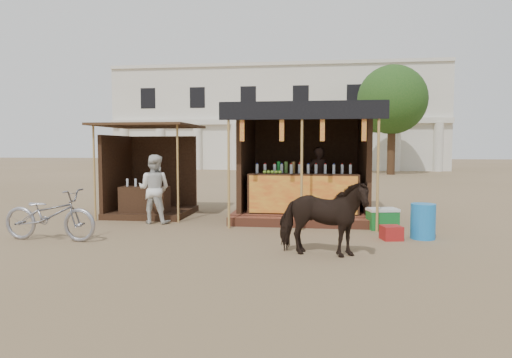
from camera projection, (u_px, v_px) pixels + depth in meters
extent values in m
plane|color=#846B4C|center=(244.00, 244.00, 8.50)|extent=(120.00, 120.00, 0.00)
cube|color=brown|center=(304.00, 212.00, 11.82)|extent=(3.40, 2.80, 0.22)
cube|color=brown|center=(302.00, 222.00, 10.29)|extent=(3.40, 0.35, 0.20)
cube|color=#392415|center=(303.00, 194.00, 10.84)|extent=(2.60, 0.55, 0.95)
cube|color=red|center=(303.00, 195.00, 10.55)|extent=(2.50, 0.02, 0.88)
cube|color=#392415|center=(306.00, 159.00, 12.95)|extent=(3.00, 0.12, 2.50)
cube|color=#392415|center=(247.00, 160.00, 11.92)|extent=(0.12, 2.50, 2.50)
cube|color=#392415|center=(364.00, 160.00, 11.52)|extent=(0.12, 2.50, 2.50)
cube|color=black|center=(305.00, 109.00, 11.43)|extent=(3.60, 3.60, 0.06)
cube|color=black|center=(302.00, 111.00, 9.68)|extent=(3.60, 0.06, 0.36)
cylinder|color=tan|center=(229.00, 166.00, 10.02)|extent=(0.06, 0.06, 2.75)
cylinder|color=tan|center=(302.00, 167.00, 9.80)|extent=(0.06, 0.06, 2.75)
cylinder|color=tan|center=(378.00, 167.00, 9.58)|extent=(0.06, 0.06, 2.75)
cube|color=red|center=(242.00, 129.00, 9.92)|extent=(0.10, 0.02, 0.55)
cube|color=red|center=(282.00, 128.00, 9.80)|extent=(0.10, 0.02, 0.55)
cube|color=red|center=(322.00, 128.00, 9.68)|extent=(0.10, 0.02, 0.55)
cube|color=red|center=(364.00, 128.00, 9.56)|extent=(0.10, 0.02, 0.55)
imported|color=black|center=(318.00, 178.00, 11.80)|extent=(0.61, 0.44, 1.58)
cube|color=#392415|center=(152.00, 212.00, 12.06)|extent=(2.00, 2.00, 0.15)
cube|color=#392415|center=(164.00, 173.00, 12.93)|extent=(1.90, 0.10, 2.10)
cube|color=#392415|center=(117.00, 175.00, 12.12)|extent=(0.10, 1.90, 2.10)
cube|color=#472D19|center=(149.00, 126.00, 11.80)|extent=(2.40, 2.40, 0.06)
cylinder|color=tan|center=(94.00, 173.00, 11.09)|extent=(0.05, 0.05, 2.35)
cylinder|color=tan|center=(178.00, 173.00, 10.80)|extent=(0.05, 0.05, 2.35)
cube|color=#392415|center=(145.00, 202.00, 11.55)|extent=(1.20, 0.50, 0.80)
imported|color=black|center=(322.00, 218.00, 7.50)|extent=(1.60, 0.91, 1.28)
imported|color=#929199|center=(50.00, 215.00, 8.77)|extent=(1.92, 0.74, 1.00)
imported|color=silver|center=(154.00, 189.00, 10.75)|extent=(0.82, 0.65, 1.62)
cylinder|color=blue|center=(423.00, 221.00, 8.95)|extent=(0.56, 0.56, 0.69)
cube|color=maroon|center=(391.00, 233.00, 8.86)|extent=(0.44, 0.44, 0.27)
cube|color=#19722A|center=(382.00, 220.00, 10.01)|extent=(0.70, 0.55, 0.40)
cube|color=white|center=(383.00, 210.00, 9.99)|extent=(0.72, 0.57, 0.06)
cube|color=silver|center=(278.00, 120.00, 38.13)|extent=(26.00, 7.00, 8.00)
cube|color=silver|center=(274.00, 122.00, 34.60)|extent=(26.00, 0.50, 0.40)
cube|color=silver|center=(274.00, 64.00, 34.38)|extent=(26.00, 0.30, 0.25)
cylinder|color=silver|center=(124.00, 147.00, 36.35)|extent=(0.70, 0.70, 3.60)
cylinder|color=silver|center=(161.00, 147.00, 35.95)|extent=(0.70, 0.70, 3.60)
cylinder|color=silver|center=(197.00, 147.00, 35.54)|extent=(0.70, 0.70, 3.60)
cylinder|color=silver|center=(235.00, 147.00, 35.14)|extent=(0.70, 0.70, 3.60)
cylinder|color=silver|center=(274.00, 147.00, 34.73)|extent=(0.70, 0.70, 3.60)
cylinder|color=silver|center=(314.00, 147.00, 34.33)|extent=(0.70, 0.70, 3.60)
cylinder|color=silver|center=(354.00, 147.00, 33.92)|extent=(0.70, 0.70, 3.60)
cylinder|color=silver|center=(396.00, 147.00, 33.52)|extent=(0.70, 0.70, 3.60)
cylinder|color=silver|center=(438.00, 147.00, 33.11)|extent=(0.70, 0.70, 3.60)
cylinder|color=#382314|center=(391.00, 144.00, 29.29)|extent=(0.50, 0.50, 4.00)
sphere|color=#32551D|center=(392.00, 100.00, 29.09)|extent=(4.40, 4.40, 4.40)
sphere|color=#32551D|center=(378.00, 110.00, 29.83)|extent=(2.99, 2.99, 2.99)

